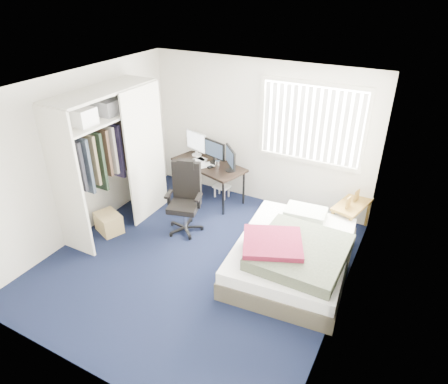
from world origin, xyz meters
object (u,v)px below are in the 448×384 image
at_px(desk, 210,161).
at_px(bed, 292,254).
at_px(office_chair, 185,204).
at_px(nightstand, 352,207).

relative_size(desk, bed, 0.70).
height_order(office_chair, nightstand, office_chair).
height_order(office_chair, bed, office_chair).
bearing_deg(office_chair, bed, -6.35).
relative_size(office_chair, nightstand, 1.41).
distance_m(desk, office_chair, 1.14).
xyz_separation_m(desk, office_chair, (0.18, -1.09, -0.27)).
height_order(nightstand, bed, nightstand).
bearing_deg(desk, nightstand, 1.36).
bearing_deg(office_chair, desk, 99.13).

